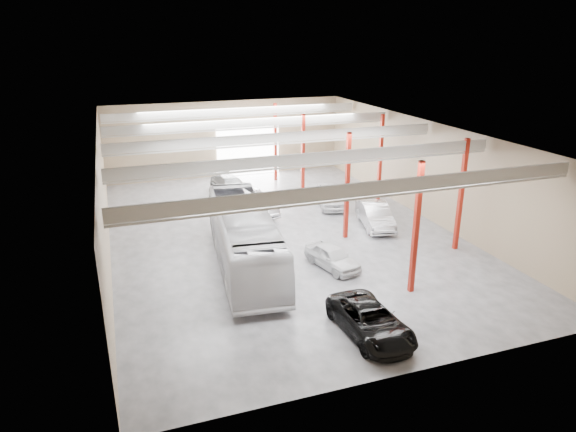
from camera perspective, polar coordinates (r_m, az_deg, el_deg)
depot_shell at (r=33.66m, az=-0.82°, el=6.25°), size 22.12×32.12×7.06m
coach_bus at (r=29.45m, az=-4.90°, el=-2.36°), size 4.36×12.98×3.54m
black_sedan at (r=23.56m, az=9.15°, el=-11.41°), size 2.53×5.19×1.42m
car_row_a at (r=29.63m, az=4.95°, el=-4.53°), size 2.48×4.21×1.35m
car_row_b at (r=38.21m, az=-4.13°, el=1.42°), size 3.27×5.52×1.72m
car_row_c at (r=43.00m, az=-6.35°, el=3.30°), size 3.19×5.61×1.53m
car_right_near at (r=36.21m, az=9.66°, el=0.10°), size 2.87×5.30×1.66m
car_right_far at (r=40.15m, az=4.73°, el=2.25°), size 2.98×5.11×1.63m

